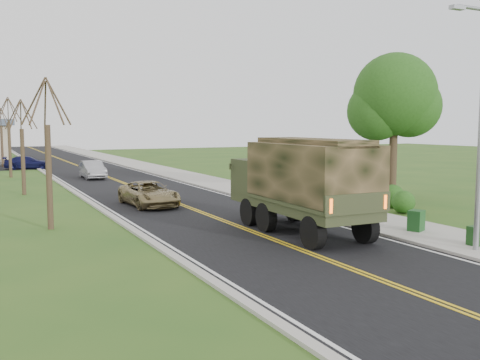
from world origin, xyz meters
TOP-DOWN VIEW (x-y plane):
  - ground at (0.00, 0.00)m, footprint 160.00×160.00m
  - road at (0.00, 40.00)m, footprint 8.00×120.00m
  - curb_right at (4.15, 40.00)m, footprint 0.30×120.00m
  - sidewalk_right at (5.90, 40.00)m, footprint 3.20×120.00m
  - curb_left at (-4.15, 40.00)m, footprint 0.30×120.00m
  - street_light at (4.90, -0.50)m, footprint 1.65×0.22m
  - leafy_tree at (11.00, 10.01)m, footprint 4.83×4.50m
  - bare_tree_a at (-7.00, 10.00)m, footprint 1.93×2.26m
  - bare_tree_b at (-7.00, 22.00)m, footprint 1.83×2.14m
  - bare_tree_c at (-7.00, 34.00)m, footprint 2.04×2.39m
  - bare_tree_d at (-7.00, 46.00)m, footprint 1.88×2.20m
  - military_truck at (1.59, 4.73)m, footprint 2.74×7.46m
  - suv_champagne at (-1.59, 14.25)m, footprint 2.37×4.71m
  - sedan_silver at (-1.32, 30.08)m, footprint 1.48×4.21m
  - pickup_navy at (10.23, 12.54)m, footprint 5.04×2.33m
  - utility_box_near at (5.59, 2.75)m, footprint 0.75×0.70m
  - utility_box_far at (5.58, -0.05)m, footprint 0.60×0.51m
  - lot_car_navy at (-5.00, 42.08)m, footprint 4.49×2.28m

SIDE VIEW (x-z plane):
  - ground at x=0.00m, z-range 0.00..0.00m
  - road at x=0.00m, z-range 0.00..0.01m
  - sidewalk_right at x=5.90m, z-range 0.00..0.10m
  - curb_left at x=-4.15m, z-range 0.00..0.10m
  - curb_right at x=4.15m, z-range 0.00..0.12m
  - utility_box_far at x=5.58m, z-range 0.10..0.75m
  - utility_box_near at x=5.59m, z-range 0.10..0.90m
  - lot_car_navy at x=-5.00m, z-range 0.00..1.25m
  - suv_champagne at x=-1.59m, z-range 0.00..1.28m
  - sedan_silver at x=-1.32m, z-range 0.00..1.39m
  - pickup_navy at x=10.23m, z-range 0.00..1.43m
  - military_truck at x=1.59m, z-range 0.27..3.95m
  - bare_tree_b at x=-7.00m, z-range -0.39..5.34m
  - bare_tree_d at x=-7.00m, z-range -0.40..5.50m
  - bare_tree_a at x=-7.00m, z-range -0.41..5.66m
  - bare_tree_c at x=-7.00m, z-range -0.44..5.99m
  - street_light at x=4.90m, z-range 0.43..8.43m
  - leafy_tree at x=11.00m, z-range 1.44..9.54m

